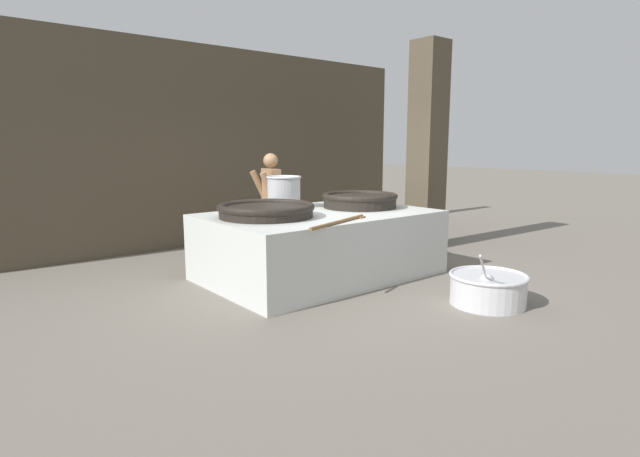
{
  "coord_description": "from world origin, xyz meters",
  "views": [
    {
      "loc": [
        -4.19,
        -5.11,
        1.77
      ],
      "look_at": [
        0.0,
        0.0,
        0.65
      ],
      "focal_mm": 28.0,
      "sensor_mm": 36.0,
      "label": 1
    }
  ],
  "objects_px": {
    "giant_wok_far": "(360,200)",
    "stock_pot": "(284,191)",
    "cook": "(271,202)",
    "giant_wok_near": "(266,210)",
    "prep_bowl_vegetables": "(488,288)"
  },
  "relations": [
    {
      "from": "giant_wok_far",
      "to": "cook",
      "type": "xyz_separation_m",
      "value": [
        -0.65,
        1.33,
        -0.1
      ]
    },
    {
      "from": "stock_pot",
      "to": "giant_wok_near",
      "type": "bearing_deg",
      "value": -138.96
    },
    {
      "from": "giant_wok_near",
      "to": "stock_pot",
      "type": "xyz_separation_m",
      "value": [
        0.71,
        0.62,
        0.15
      ]
    },
    {
      "from": "giant_wok_near",
      "to": "prep_bowl_vegetables",
      "type": "xyz_separation_m",
      "value": [
        1.46,
        -2.24,
        -0.77
      ]
    },
    {
      "from": "stock_pot",
      "to": "prep_bowl_vegetables",
      "type": "bearing_deg",
      "value": -75.31
    },
    {
      "from": "stock_pot",
      "to": "cook",
      "type": "relative_size",
      "value": 0.31
    },
    {
      "from": "giant_wok_far",
      "to": "stock_pot",
      "type": "distance_m",
      "value": 1.1
    },
    {
      "from": "giant_wok_far",
      "to": "prep_bowl_vegetables",
      "type": "xyz_separation_m",
      "value": [
        -0.12,
        -2.2,
        -0.79
      ]
    },
    {
      "from": "prep_bowl_vegetables",
      "to": "giant_wok_far",
      "type": "bearing_deg",
      "value": 86.83
    },
    {
      "from": "giant_wok_near",
      "to": "stock_pot",
      "type": "distance_m",
      "value": 0.95
    },
    {
      "from": "giant_wok_far",
      "to": "cook",
      "type": "relative_size",
      "value": 0.66
    },
    {
      "from": "giant_wok_near",
      "to": "cook",
      "type": "height_order",
      "value": "cook"
    },
    {
      "from": "giant_wok_near",
      "to": "stock_pot",
      "type": "relative_size",
      "value": 2.42
    },
    {
      "from": "giant_wok_near",
      "to": "cook",
      "type": "xyz_separation_m",
      "value": [
        0.93,
        1.29,
        -0.08
      ]
    },
    {
      "from": "giant_wok_near",
      "to": "prep_bowl_vegetables",
      "type": "height_order",
      "value": "giant_wok_near"
    }
  ]
}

